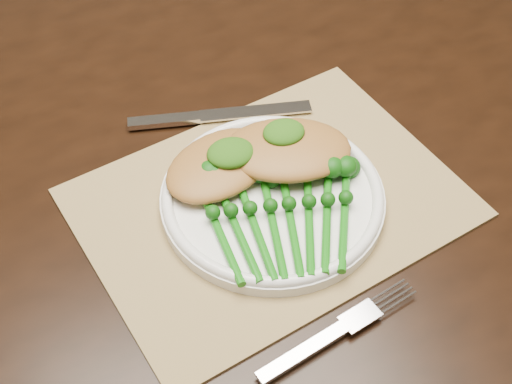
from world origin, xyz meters
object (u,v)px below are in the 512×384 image
object	(u,v)px
broccolini_bundle	(282,225)
chicken_fillet_left	(220,165)
dining_table	(238,312)
dinner_plate	(272,197)
placemat	(270,203)

from	to	relation	value
broccolini_bundle	chicken_fillet_left	bearing A→B (deg)	122.62
dining_table	dinner_plate	distance (m)	0.40
dining_table	broccolini_bundle	distance (m)	0.42
dining_table	chicken_fillet_left	xyz separation A→B (m)	(-0.03, -0.05, 0.40)
placemat	dinner_plate	bearing A→B (deg)	-76.77
dining_table	dinner_plate	xyz separation A→B (m)	(0.02, -0.10, 0.39)
placemat	dinner_plate	distance (m)	0.01
dining_table	placemat	xyz separation A→B (m)	(0.01, -0.10, 0.37)
placemat	chicken_fillet_left	size ratio (longest dim) A/B	3.02
dinner_plate	chicken_fillet_left	world-z (taller)	chicken_fillet_left
placemat	chicken_fillet_left	distance (m)	0.07
placemat	chicken_fillet_left	xyz separation A→B (m)	(-0.04, 0.04, 0.03)
dinner_plate	chicken_fillet_left	size ratio (longest dim) A/B	1.84
dinner_plate	broccolini_bundle	bearing A→B (deg)	-96.12
dinner_plate	broccolini_bundle	world-z (taller)	broccolini_bundle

